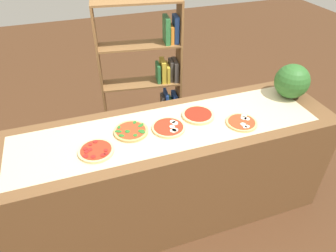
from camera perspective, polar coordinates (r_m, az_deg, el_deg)
The scene contains 10 objects.
ground_plane at distance 2.94m, azimuth -0.00°, elevation -15.32°, with size 12.00×12.00×0.00m, color #4C2D19.
counter at distance 2.59m, azimuth -0.00°, elevation -8.82°, with size 2.62×0.74×0.95m, color brown.
parchment_paper at distance 2.28m, azimuth -0.00°, elevation -0.38°, with size 2.26×0.55×0.00m, color beige.
pizza_pepperoni_0 at distance 2.11m, azimuth -13.15°, elevation -4.48°, with size 0.24×0.24×0.03m.
pizza_spinach_1 at distance 2.24m, azimuth -6.84°, elevation -0.94°, with size 0.25×0.25×0.03m.
pizza_mozzarella_2 at distance 2.26m, azimuth 0.12°, elevation -0.29°, with size 0.24×0.24×0.03m.
pizza_plain_3 at distance 2.40m, azimuth 5.57°, elevation 2.04°, with size 0.25×0.25×0.02m.
pizza_mozzarella_4 at distance 2.38m, azimuth 13.45°, elevation 0.64°, with size 0.23×0.23×0.02m.
watermelon at distance 2.79m, azimuth 21.93°, elevation 7.68°, with size 0.29×0.29×0.29m, color #2D6628.
bookshelf at distance 3.19m, azimuth -3.03°, elevation 7.86°, with size 0.82×0.35×1.61m.
Camera 1 is at (-0.59, -1.72, 2.31)m, focal length 33.00 mm.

